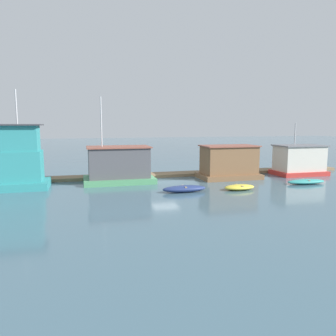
% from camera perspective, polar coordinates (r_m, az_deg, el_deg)
% --- Properties ---
extents(ground_plane, '(200.00, 200.00, 0.00)m').
position_cam_1_polar(ground_plane, '(31.35, -0.47, -2.30)').
color(ground_plane, '#426070').
extents(dock_walkway, '(42.40, 2.11, 0.30)m').
position_cam_1_polar(dock_walkway, '(34.26, -1.75, -1.19)').
color(dock_walkway, '#846B4C').
rests_on(dock_walkway, ground_plane).
extents(houseboat_teal, '(5.64, 3.80, 8.27)m').
position_cam_1_polar(houseboat_teal, '(30.36, -25.43, 1.23)').
color(houseboat_teal, teal).
rests_on(houseboat_teal, ground_plane).
extents(houseboat_green, '(6.47, 4.16, 7.87)m').
position_cam_1_polar(houseboat_green, '(30.91, -8.58, 0.46)').
color(houseboat_green, '#4C9360').
rests_on(houseboat_green, ground_plane).
extents(houseboat_brown, '(5.95, 3.65, 3.32)m').
position_cam_1_polar(houseboat_brown, '(33.38, 10.54, 0.93)').
color(houseboat_brown, brown).
rests_on(houseboat_brown, ground_plane).
extents(houseboat_red, '(5.33, 3.36, 5.48)m').
position_cam_1_polar(houseboat_red, '(37.85, 21.87, 1.25)').
color(houseboat_red, red).
rests_on(houseboat_red, ground_plane).
extents(dinghy_navy, '(3.60, 1.20, 0.54)m').
position_cam_1_polar(dinghy_navy, '(26.35, 2.84, -3.63)').
color(dinghy_navy, navy).
rests_on(dinghy_navy, ground_plane).
extents(dinghy_yellow, '(2.71, 1.48, 0.44)m').
position_cam_1_polar(dinghy_yellow, '(27.84, 12.33, -3.28)').
color(dinghy_yellow, yellow).
rests_on(dinghy_yellow, ground_plane).
extents(dinghy_teal, '(3.75, 1.36, 0.43)m').
position_cam_1_polar(dinghy_teal, '(32.40, 22.91, -2.19)').
color(dinghy_teal, teal).
rests_on(dinghy_teal, ground_plane).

